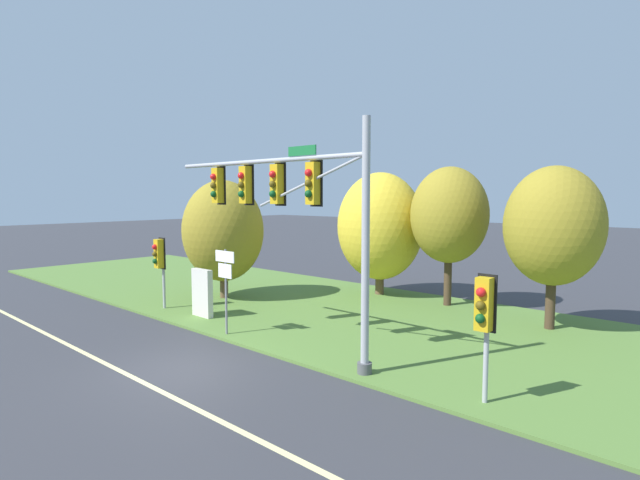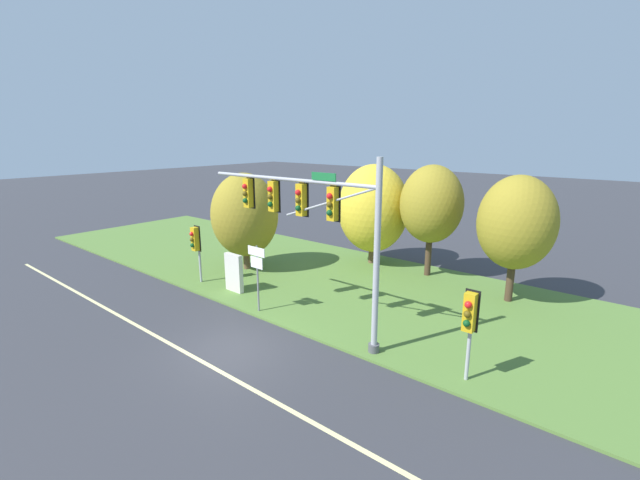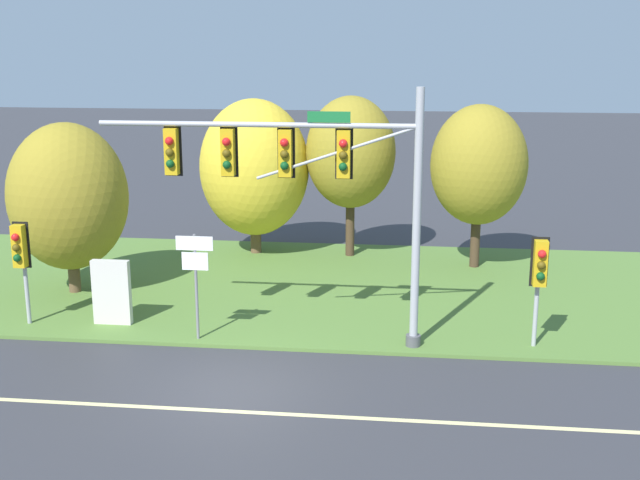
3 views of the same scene
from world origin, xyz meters
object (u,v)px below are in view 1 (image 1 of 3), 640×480
Objects in this scene: pedestrian_signal_near_kerb at (484,312)px; route_sign_post at (225,276)px; traffic_signal_mast at (289,202)px; tree_left_of_mast at (380,226)px; pedestrian_signal_further_along at (160,258)px; tree_nearest_road at (223,231)px; tree_mid_verge at (553,226)px; info_kiosk at (202,293)px; tree_behind_signpost at (449,215)px.

route_sign_post is at bearing -177.75° from pedestrian_signal_near_kerb.
tree_left_of_mast is at bearing 109.20° from traffic_signal_mast.
route_sign_post is at bearing -5.60° from pedestrian_signal_further_along.
route_sign_post is 6.47m from tree_nearest_road.
traffic_signal_mast is 2.83× the size of pedestrian_signal_further_along.
tree_left_of_mast is (-9.33, 9.06, 1.13)m from pedestrian_signal_near_kerb.
traffic_signal_mast is at bearing -121.84° from tree_mid_verge.
info_kiosk is (-2.77, 0.93, -1.08)m from route_sign_post.
route_sign_post is 10.19m from tree_behind_signpost.
pedestrian_signal_further_along is at bearing -134.35° from tree_behind_signpost.
route_sign_post is at bearing -177.10° from traffic_signal_mast.
tree_mid_verge is at bearing -7.52° from tree_left_of_mast.
tree_nearest_road reaches higher than pedestrian_signal_further_along.
tree_mid_verge reaches higher than pedestrian_signal_near_kerb.
pedestrian_signal_further_along is 0.52× the size of tree_mid_verge.
pedestrian_signal_further_along is at bearing 177.51° from traffic_signal_mast.
pedestrian_signal_near_kerb is at bearing -13.44° from tree_nearest_road.
traffic_signal_mast is 2.83× the size of pedestrian_signal_near_kerb.
traffic_signal_mast reaches higher than tree_nearest_road.
pedestrian_signal_further_along is 2.78m from info_kiosk.
pedestrian_signal_near_kerb is (6.11, 0.20, -2.44)m from traffic_signal_mast.
pedestrian_signal_near_kerb is at bearing -57.88° from tree_behind_signpost.
tree_behind_signpost reaches higher than route_sign_post.
tree_left_of_mast reaches higher than tree_nearest_road.
tree_behind_signpost is (3.46, 9.39, 1.92)m from route_sign_post.
tree_behind_signpost is (-5.67, 9.03, 1.77)m from pedestrian_signal_near_kerb.
tree_behind_signpost reaches higher than tree_nearest_road.
pedestrian_signal_further_along is (-14.34, 0.15, 0.01)m from pedestrian_signal_near_kerb.
tree_nearest_road is (-8.17, 3.62, -1.47)m from traffic_signal_mast.
route_sign_post is (5.21, -0.51, -0.16)m from pedestrian_signal_further_along.
traffic_signal_mast is 4.52× the size of info_kiosk.
traffic_signal_mast is 1.46× the size of tree_mid_verge.
pedestrian_signal_near_kerb is 0.51× the size of tree_left_of_mast.
tree_mid_verge is 3.09× the size of info_kiosk.
tree_left_of_mast is (4.94, 5.65, 0.16)m from tree_nearest_road.
pedestrian_signal_near_kerb is 8.17m from tree_mid_verge.
traffic_signal_mast reaches higher than tree_mid_verge.
tree_left_of_mast is (-0.20, 9.41, 1.29)m from route_sign_post.
pedestrian_signal_further_along is 1.60× the size of info_kiosk.
tree_left_of_mast is (5.01, 8.90, 1.13)m from pedestrian_signal_further_along.
info_kiosk is (-11.90, 0.57, -1.24)m from pedestrian_signal_near_kerb.
traffic_signal_mast is at bearing -178.08° from pedestrian_signal_near_kerb.
pedestrian_signal_near_kerb reaches higher than info_kiosk.
pedestrian_signal_near_kerb is 13.05m from tree_left_of_mast.
info_kiosk is (-10.86, -7.39, -2.77)m from tree_mid_verge.
route_sign_post is 0.51× the size of tree_mid_verge.
pedestrian_signal_near_kerb is at bearing -44.14° from tree_left_of_mast.
traffic_signal_mast is 9.65m from tree_mid_verge.
tree_mid_verge is at bearing 34.23° from info_kiosk.
info_kiosk is at bearing -50.10° from tree_nearest_road.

